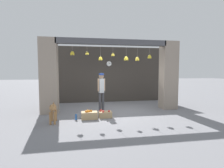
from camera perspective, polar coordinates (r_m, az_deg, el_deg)
The scene contains 11 objects.
ground_plane at distance 7.63m, azimuth 0.50°, elevation -9.12°, with size 60.00×60.00×0.00m, color slate.
shop_back_wall at distance 9.97m, azimuth -2.20°, elevation 3.09°, with size 6.65×0.12×3.12m, color #38332D.
shop_pillar_left at distance 7.72m, azimuth -19.87°, elevation 2.47°, with size 0.70×0.60×3.12m, color gray.
shop_pillar_right at distance 8.60m, azimuth 17.94°, elevation 2.68°, with size 0.70×0.60×3.12m, color gray.
storefront_awning at distance 7.63m, azimuth 0.38°, elevation 13.16°, with size 4.75×0.30×0.92m.
dog at distance 6.30m, azimuth -18.74°, elevation -7.87°, with size 0.25×0.81×0.69m.
shopkeeper at distance 7.62m, azimuth -3.49°, elevation -1.61°, with size 0.34×0.29×1.67m.
fruit_crate_oranges at distance 6.60m, azimuth -7.42°, elevation -10.06°, with size 0.59×0.34×0.33m.
fruit_crate_apples at distance 6.75m, azimuth -2.25°, elevation -9.84°, with size 0.48×0.35×0.29m.
water_bottle at distance 6.57m, azimuth -11.69°, elevation -10.47°, with size 0.08×0.08×0.23m.
wall_clock at distance 9.93m, azimuth -0.98°, elevation 6.66°, with size 0.29×0.03×0.29m.
Camera 1 is at (-1.35, -7.30, 1.78)m, focal length 28.00 mm.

